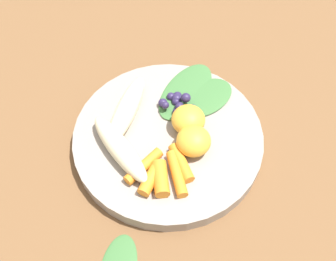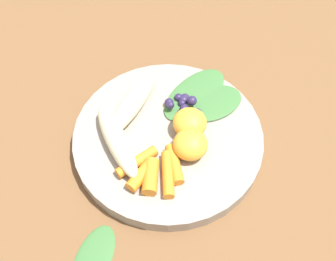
{
  "view_description": "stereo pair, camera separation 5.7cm",
  "coord_description": "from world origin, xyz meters",
  "px_view_note": "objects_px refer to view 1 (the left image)",
  "views": [
    {
      "loc": [
        0.07,
        -0.31,
        0.51
      ],
      "look_at": [
        0.0,
        0.0,
        0.03
      ],
      "focal_mm": 45.04,
      "sensor_mm": 36.0,
      "label": 1
    },
    {
      "loc": [
        0.12,
        -0.3,
        0.51
      ],
      "look_at": [
        0.0,
        0.0,
        0.03
      ],
      "focal_mm": 45.04,
      "sensor_mm": 36.0,
      "label": 2
    }
  ],
  "objects_px": {
    "banana_peeled_left": "(120,149)",
    "banana_peeled_right": "(127,109)",
    "orange_segment_near": "(188,120)",
    "bowl": "(168,139)"
  },
  "relations": [
    {
      "from": "banana_peeled_left",
      "to": "banana_peeled_right",
      "type": "xyz_separation_m",
      "value": [
        -0.01,
        0.06,
        0.0
      ]
    },
    {
      "from": "banana_peeled_left",
      "to": "orange_segment_near",
      "type": "relative_size",
      "value": 2.62
    },
    {
      "from": "bowl",
      "to": "banana_peeled_right",
      "type": "bearing_deg",
      "value": 162.37
    },
    {
      "from": "banana_peeled_left",
      "to": "orange_segment_near",
      "type": "bearing_deg",
      "value": 80.29
    },
    {
      "from": "banana_peeled_right",
      "to": "orange_segment_near",
      "type": "xyz_separation_m",
      "value": [
        0.09,
        -0.0,
        0.0
      ]
    },
    {
      "from": "bowl",
      "to": "banana_peeled_left",
      "type": "distance_m",
      "value": 0.08
    },
    {
      "from": "orange_segment_near",
      "to": "banana_peeled_right",
      "type": "bearing_deg",
      "value": 178.87
    },
    {
      "from": "orange_segment_near",
      "to": "bowl",
      "type": "bearing_deg",
      "value": -142.97
    },
    {
      "from": "bowl",
      "to": "orange_segment_near",
      "type": "height_order",
      "value": "orange_segment_near"
    },
    {
      "from": "banana_peeled_right",
      "to": "bowl",
      "type": "bearing_deg",
      "value": 77.86
    }
  ]
}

